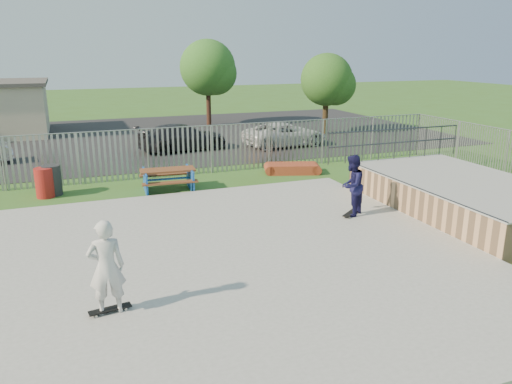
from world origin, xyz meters
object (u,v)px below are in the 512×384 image
object	(u,v)px
tree_right	(327,80)
skater_white	(106,267)
funbox	(292,168)
tree_mid	(208,68)
picnic_table	(168,180)
car_dark	(183,137)
skater_navy	(352,186)
trash_bin_red	(45,183)
car_white	(285,134)
trash_bin_grey	(52,180)

from	to	relation	value
tree_right	skater_white	distance (m)	23.27
funbox	tree_mid	bearing A→B (deg)	106.15
picnic_table	tree_mid	world-z (taller)	tree_mid
tree_right	skater_white	bearing A→B (deg)	-128.41
car_dark	skater_navy	xyz separation A→B (m)	(2.31, -12.47, 0.39)
trash_bin_red	picnic_table	bearing A→B (deg)	-9.96
car_dark	car_white	bearing A→B (deg)	-106.41
car_dark	car_white	size ratio (longest dim) A/B	1.02
car_dark	car_white	distance (m)	5.39
skater_white	car_white	bearing A→B (deg)	-122.89
trash_bin_red	skater_white	world-z (taller)	skater_white
car_dark	tree_mid	distance (m)	9.45
trash_bin_red	trash_bin_grey	distance (m)	0.32
picnic_table	car_white	world-z (taller)	car_white
picnic_table	car_white	bearing A→B (deg)	44.98
picnic_table	car_white	distance (m)	9.98
trash_bin_red	trash_bin_grey	bearing A→B (deg)	42.00
tree_right	trash_bin_red	bearing A→B (deg)	-150.72
trash_bin_grey	tree_right	xyz separation A→B (m)	(15.52, 8.62, 2.70)
skater_navy	skater_white	world-z (taller)	same
car_dark	skater_white	world-z (taller)	skater_white
trash_bin_grey	skater_navy	xyz separation A→B (m)	(8.45, -6.11, 0.54)
picnic_table	tree_right	world-z (taller)	tree_right
trash_bin_grey	picnic_table	bearing A→B (deg)	-13.56
skater_navy	trash_bin_grey	bearing A→B (deg)	-73.59
tree_right	trash_bin_grey	bearing A→B (deg)	-150.95
funbox	trash_bin_red	bearing A→B (deg)	-160.98
car_dark	skater_white	size ratio (longest dim) A/B	2.47
funbox	car_white	size ratio (longest dim) A/B	0.48
trash_bin_red	trash_bin_grey	size ratio (longest dim) A/B	0.97
car_white	skater_white	world-z (taller)	skater_white
tree_mid	skater_navy	distance (m)	20.83
funbox	skater_navy	world-z (taller)	skater_navy
car_white	skater_white	bearing A→B (deg)	139.00
tree_mid	skater_white	xyz separation A→B (m)	(-8.65, -24.04, -2.75)
trash_bin_grey	car_dark	world-z (taller)	car_dark
picnic_table	tree_right	size ratio (longest dim) A/B	0.43
car_white	skater_white	distance (m)	18.33
picnic_table	funbox	distance (m)	5.48
funbox	trash_bin_red	world-z (taller)	trash_bin_red
trash_bin_red	skater_white	distance (m)	9.44
funbox	skater_white	xyz separation A→B (m)	(-8.21, -9.51, 0.89)
skater_navy	skater_white	distance (m)	8.09
skater_white	picnic_table	bearing A→B (deg)	-106.62
car_white	tree_mid	size ratio (longest dim) A/B	0.79
tree_right	car_white	bearing A→B (deg)	-143.15
trash_bin_grey	car_white	bearing A→B (deg)	25.97
trash_bin_grey	skater_navy	distance (m)	10.44
trash_bin_red	tree_mid	world-z (taller)	tree_mid
trash_bin_red	car_dark	world-z (taller)	car_dark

